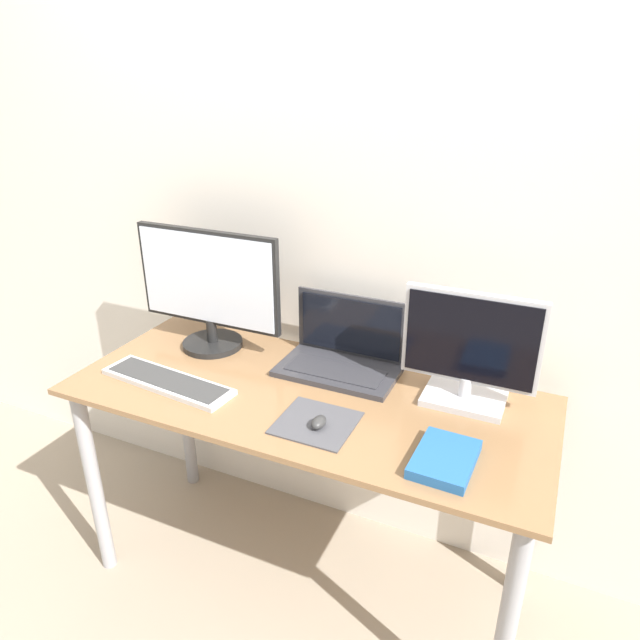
{
  "coord_description": "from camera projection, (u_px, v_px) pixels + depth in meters",
  "views": [
    {
      "loc": [
        0.66,
        -1.02,
        1.64
      ],
      "look_at": [
        0.01,
        0.39,
        0.96
      ],
      "focal_mm": 32.0,
      "sensor_mm": 36.0,
      "label": 1
    }
  ],
  "objects": [
    {
      "name": "laptop",
      "position": [
        343.0,
        352.0,
        1.84
      ],
      "size": [
        0.38,
        0.23,
        0.23
      ],
      "color": "#333338",
      "rests_on": "desk"
    },
    {
      "name": "keyboard",
      "position": [
        167.0,
        381.0,
        1.76
      ],
      "size": [
        0.46,
        0.17,
        0.02
      ],
      "color": "silver",
      "rests_on": "desk"
    },
    {
      "name": "monitor_left",
      "position": [
        208.0,
        288.0,
        1.92
      ],
      "size": [
        0.53,
        0.21,
        0.42
      ],
      "color": "black",
      "rests_on": "desk"
    },
    {
      "name": "mousepad",
      "position": [
        316.0,
        423.0,
        1.57
      ],
      "size": [
        0.21,
        0.2,
        0.0
      ],
      "color": "#47474C",
      "rests_on": "desk"
    },
    {
      "name": "wall_back",
      "position": [
        354.0,
        202.0,
        1.82
      ],
      "size": [
        7.0,
        0.05,
        2.5
      ],
      "color": "silver",
      "rests_on": "ground_plane"
    },
    {
      "name": "book",
      "position": [
        445.0,
        459.0,
        1.41
      ],
      "size": [
        0.15,
        0.21,
        0.03
      ],
      "color": "#235B9E",
      "rests_on": "desk"
    },
    {
      "name": "mouse",
      "position": [
        319.0,
        422.0,
        1.54
      ],
      "size": [
        0.04,
        0.06,
        0.03
      ],
      "color": "#333333",
      "rests_on": "mousepad"
    },
    {
      "name": "monitor_right",
      "position": [
        470.0,
        351.0,
        1.61
      ],
      "size": [
        0.39,
        0.16,
        0.34
      ],
      "color": "silver",
      "rests_on": "desk"
    },
    {
      "name": "desk",
      "position": [
        305.0,
        427.0,
        1.77
      ],
      "size": [
        1.45,
        0.61,
        0.75
      ],
      "color": "olive",
      "rests_on": "ground_plane"
    }
  ]
}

